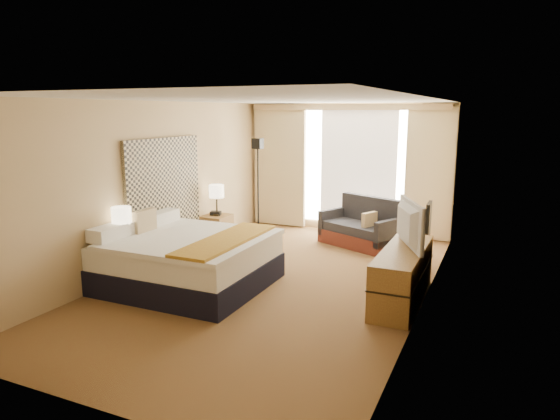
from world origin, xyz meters
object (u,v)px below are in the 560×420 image
at_px(desk_chair, 418,241).
at_px(television, 403,224).
at_px(nightstand_left, 124,267).
at_px(bed, 188,260).
at_px(nightstand_right, 217,230).
at_px(floor_lamp, 258,168).
at_px(loveseat, 361,230).
at_px(lamp_right, 216,192).
at_px(lamp_left, 121,216).
at_px(media_dresser, 402,275).

distance_m(desk_chair, television, 1.32).
xyz_separation_m(nightstand_left, bed, (0.81, 0.40, 0.10)).
height_order(nightstand_left, nightstand_right, same).
distance_m(nightstand_right, floor_lamp, 1.45).
bearing_deg(loveseat, lamp_right, -131.99).
bearing_deg(television, nightstand_left, 83.17).
bearing_deg(floor_lamp, desk_chair, -16.40).
xyz_separation_m(loveseat, television, (1.17, -2.35, 0.71)).
xyz_separation_m(nightstand_right, lamp_left, (-0.06, -2.42, 0.72)).
bearing_deg(bed, loveseat, 61.94).
xyz_separation_m(nightstand_left, loveseat, (2.48, 3.54, 0.02)).
height_order(loveseat, television, television).
relative_size(nightstand_right, television, 0.52).
xyz_separation_m(loveseat, lamp_left, (-2.54, -3.46, 0.70)).
height_order(bed, lamp_left, lamp_left).
xyz_separation_m(lamp_left, lamp_right, (0.09, 2.39, -0.00)).
height_order(nightstand_right, floor_lamp, floor_lamp).
bearing_deg(floor_lamp, nightstand_left, -97.51).
height_order(nightstand_right, desk_chair, desk_chair).
bearing_deg(lamp_left, lamp_right, 87.76).
height_order(lamp_left, lamp_right, same).
bearing_deg(lamp_left, media_dresser, 14.52).
xyz_separation_m(nightstand_left, television, (3.65, 1.19, 0.73)).
height_order(nightstand_left, bed, bed).
height_order(loveseat, desk_chair, desk_chair).
relative_size(nightstand_right, loveseat, 0.34).
height_order(nightstand_right, lamp_left, lamp_left).
xyz_separation_m(media_dresser, television, (-0.05, 0.14, 0.65)).
xyz_separation_m(loveseat, desk_chair, (1.20, -1.14, 0.19)).
bearing_deg(nightstand_right, nightstand_left, -90.00).
relative_size(media_dresser, floor_lamp, 0.93).
bearing_deg(nightstand_right, bed, -68.94).
bearing_deg(desk_chair, bed, -148.10).
relative_size(lamp_left, lamp_right, 1.00).
bearing_deg(media_dresser, lamp_right, 158.86).
xyz_separation_m(bed, desk_chair, (2.87, 2.00, 0.11)).
height_order(nightstand_left, desk_chair, desk_chair).
bearing_deg(bed, lamp_left, -159.54).
distance_m(nightstand_left, desk_chair, 4.40).
bearing_deg(television, media_dresser, 175.22).
distance_m(media_dresser, television, 0.67).
bearing_deg(lamp_right, floor_lamp, 65.42).
height_order(loveseat, lamp_left, lamp_left).
distance_m(floor_lamp, desk_chair, 3.49).
height_order(bed, floor_lamp, floor_lamp).
relative_size(bed, floor_lamp, 1.10).
bearing_deg(lamp_left, bed, 20.46).
height_order(bed, desk_chair, desk_chair).
xyz_separation_m(media_dresser, lamp_right, (-3.66, 1.42, 0.65)).
height_order(nightstand_right, loveseat, loveseat).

